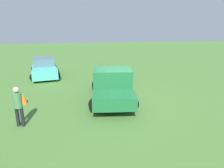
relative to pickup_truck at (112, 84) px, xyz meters
The scene contains 5 objects.
ground_plane 1.01m from the pickup_truck, 151.96° to the left, with size 80.00×80.00×0.00m, color #477533.
pickup_truck is the anchor object (origin of this frame).
sedan_near 7.83m from the pickup_truck, 56.02° to the right, with size 2.62×4.78×1.46m.
person_bystander 4.64m from the pickup_truck, 26.93° to the left, with size 0.40×0.40×1.65m.
traffic_cone 4.66m from the pickup_truck, ahead, with size 0.32×0.32×0.55m, color orange.
Camera 1 is at (2.19, 9.59, 3.87)m, focal length 31.44 mm.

